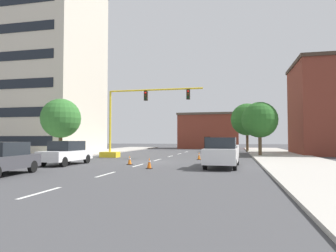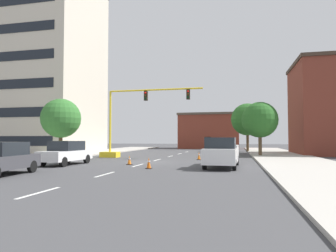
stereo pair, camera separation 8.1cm
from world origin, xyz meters
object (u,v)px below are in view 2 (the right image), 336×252
(tree_right_far, at_px, (247,119))
(traffic_cone_roadside_c, at_px, (129,160))
(pickup_truck_white, at_px, (222,153))
(traffic_cone_roadside_b, at_px, (199,156))
(traffic_signal_gantry, at_px, (123,134))
(sedan_white_mid_left, at_px, (66,153))
(sedan_dark_gray_near_left, at_px, (1,158))
(tree_right_mid, at_px, (260,120))
(traffic_cone_roadside_a, at_px, (149,163))
(tree_left_near, at_px, (61,118))

(tree_right_far, xyz_separation_m, traffic_cone_roadside_c, (-9.30, -23.27, -4.29))
(tree_right_far, distance_m, pickup_truck_white, 24.20)
(tree_right_far, distance_m, traffic_cone_roadside_b, 18.31)
(traffic_signal_gantry, distance_m, sedan_white_mid_left, 8.88)
(sedan_white_mid_left, xyz_separation_m, traffic_cone_roadside_c, (4.53, 1.02, -0.56))
(sedan_dark_gray_near_left, bearing_deg, tree_right_far, 66.15)
(tree_right_mid, height_order, sedan_dark_gray_near_left, tree_right_mid)
(tree_right_mid, bearing_deg, traffic_signal_gantry, -161.71)
(tree_right_mid, bearing_deg, pickup_truck_white, -105.16)
(tree_right_mid, relative_size, traffic_cone_roadside_c, 8.62)
(traffic_signal_gantry, distance_m, traffic_cone_roadside_a, 11.80)
(traffic_signal_gantry, xyz_separation_m, traffic_cone_roadside_a, (5.70, -10.15, -1.96))
(tree_right_mid, bearing_deg, tree_left_near, -160.90)
(traffic_cone_roadside_a, bearing_deg, pickup_truck_white, 23.41)
(sedan_dark_gray_near_left, distance_m, traffic_cone_roadside_c, 8.68)
(traffic_cone_roadside_a, distance_m, traffic_cone_roadside_b, 8.88)
(tree_right_far, xyz_separation_m, sedan_white_mid_left, (-13.82, -24.29, -3.74))
(traffic_signal_gantry, bearing_deg, tree_left_near, -158.98)
(tree_left_near, height_order, tree_right_far, tree_right_far)
(tree_left_near, relative_size, traffic_cone_roadside_b, 8.34)
(sedan_white_mid_left, height_order, traffic_cone_roadside_a, sedan_white_mid_left)
(tree_left_near, bearing_deg, traffic_cone_roadside_c, -31.05)
(pickup_truck_white, bearing_deg, tree_right_mid, 74.84)
(sedan_white_mid_left, relative_size, traffic_cone_roadside_c, 6.77)
(tree_right_far, bearing_deg, traffic_cone_roadside_b, -106.04)
(tree_left_near, bearing_deg, tree_right_mid, 19.10)
(traffic_signal_gantry, bearing_deg, traffic_cone_roadside_a, -60.68)
(tree_right_far, distance_m, traffic_cone_roadside_a, 27.03)
(pickup_truck_white, bearing_deg, tree_left_near, 159.20)
(sedan_white_mid_left, bearing_deg, traffic_cone_roadside_c, 12.66)
(traffic_cone_roadside_a, height_order, traffic_cone_roadside_c, traffic_cone_roadside_a)
(tree_right_mid, bearing_deg, traffic_cone_roadside_c, -129.75)
(traffic_cone_roadside_a, bearing_deg, traffic_signal_gantry, 119.32)
(sedan_dark_gray_near_left, distance_m, sedan_white_mid_left, 6.50)
(pickup_truck_white, height_order, traffic_cone_roadside_a, pickup_truck_white)
(traffic_cone_roadside_b, height_order, traffic_cone_roadside_c, traffic_cone_roadside_b)
(traffic_cone_roadside_a, xyz_separation_m, traffic_cone_roadside_b, (2.17, 8.61, -0.02))
(tree_right_far, bearing_deg, pickup_truck_white, -96.23)
(traffic_signal_gantry, height_order, sedan_dark_gray_near_left, traffic_signal_gantry)
(traffic_cone_roadside_c, bearing_deg, tree_right_far, 68.22)
(traffic_cone_roadside_b, bearing_deg, traffic_cone_roadside_a, -104.17)
(sedan_dark_gray_near_left, relative_size, traffic_cone_roadside_b, 6.66)
(tree_left_near, height_order, sedan_white_mid_left, tree_left_near)
(tree_right_mid, relative_size, sedan_dark_gray_near_left, 1.25)
(sedan_white_mid_left, relative_size, traffic_cone_roadside_a, 6.23)
(traffic_signal_gantry, xyz_separation_m, tree_left_near, (-5.66, -2.18, 1.57))
(tree_right_mid, height_order, sedan_white_mid_left, tree_right_mid)
(pickup_truck_white, distance_m, traffic_cone_roadside_c, 6.75)
(tree_right_mid, bearing_deg, sedan_dark_gray_near_left, -126.26)
(tree_left_near, distance_m, traffic_cone_roadside_b, 14.00)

